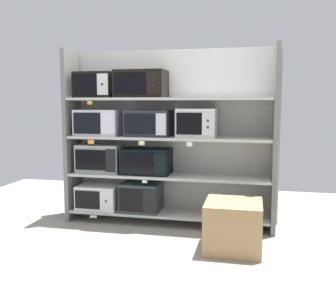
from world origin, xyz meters
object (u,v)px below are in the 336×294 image
microwave_5 (149,123)px  microwave_7 (96,85)px  microwave_0 (100,196)px  microwave_1 (141,196)px  microwave_3 (147,161)px  microwave_6 (197,123)px  microwave_4 (99,123)px  shipping_carton (233,226)px  microwave_8 (141,84)px  microwave_2 (100,158)px

microwave_5 → microwave_7: (-0.64, -0.00, 0.44)m
microwave_0 → microwave_1: size_ratio=1.10×
microwave_5 → microwave_7: microwave_7 is taller
microwave_0 → microwave_3: (0.59, -0.00, 0.45)m
microwave_0 → microwave_7: size_ratio=1.09×
microwave_3 → microwave_6: size_ratio=1.29×
microwave_4 → microwave_6: microwave_6 is taller
shipping_carton → microwave_5: bearing=146.7°
microwave_1 → microwave_8: size_ratio=0.79×
microwave_4 → microwave_6: (1.17, 0.00, 0.01)m
microwave_2 → microwave_5: bearing=-0.0°
microwave_0 → microwave_7: microwave_7 is taller
microwave_1 → microwave_7: bearing=-180.0°
microwave_4 → microwave_8: microwave_8 is taller
microwave_1 → shipping_carton: bearing=-31.0°
microwave_0 → microwave_8: (0.54, -0.00, 1.34)m
microwave_3 → microwave_7: microwave_7 is taller
shipping_carton → microwave_4: bearing=157.7°
microwave_1 → microwave_7: size_ratio=0.99×
microwave_4 → microwave_7: 0.44m
microwave_7 → microwave_1: bearing=0.0°
microwave_2 → microwave_3: (0.58, -0.00, -0.02)m
microwave_3 → microwave_7: 1.08m
microwave_1 → microwave_5: microwave_5 is taller
microwave_1 → microwave_3: 0.43m
microwave_3 → microwave_8: (-0.06, 0.00, 0.89)m
microwave_7 → microwave_8: size_ratio=0.80×
microwave_5 → shipping_carton: (1.02, -0.67, -0.94)m
microwave_1 → microwave_3: (0.07, -0.00, 0.42)m
microwave_5 → microwave_8: (-0.09, -0.00, 0.45)m
microwave_7 → microwave_0: bearing=0.5°
microwave_3 → microwave_6: 0.74m
microwave_4 → microwave_3: bearing=-0.0°
microwave_0 → shipping_carton: 1.77m
microwave_6 → shipping_carton: microwave_6 is taller
microwave_0 → microwave_5: size_ratio=0.97×
microwave_5 → microwave_6: (0.56, 0.00, 0.01)m
microwave_7 → microwave_8: microwave_8 is taller
microwave_0 → microwave_6: (1.18, -0.00, 0.91)m
microwave_3 → microwave_5: microwave_5 is taller
microwave_6 → shipping_carton: bearing=-55.7°
microwave_1 → microwave_7: microwave_7 is taller
microwave_5 → microwave_0: bearing=180.0°
microwave_4 → microwave_5: size_ratio=1.03×
microwave_3 → microwave_5: 0.45m
microwave_1 → microwave_7: 1.42m
microwave_7 → shipping_carton: (1.66, -0.67, -1.38)m
microwave_4 → shipping_carton: size_ratio=0.98×
microwave_0 → microwave_4: (0.01, -0.00, 0.90)m
microwave_0 → microwave_3: microwave_3 is taller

